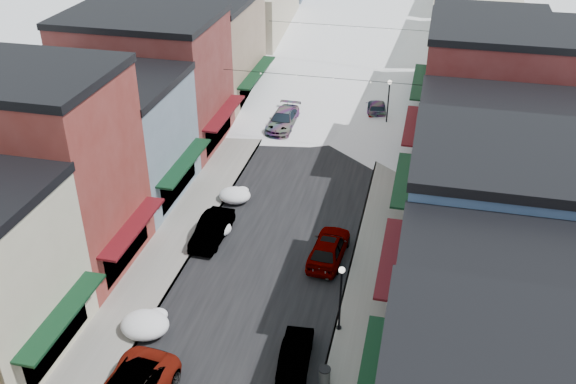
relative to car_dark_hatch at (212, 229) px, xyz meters
The scene contains 28 objects.
road 35.48m from the car_dark_hatch, 83.04° to the left, with size 10.00×160.00×0.01m, color black.
sidewalk_left 35.30m from the car_dark_hatch, 93.74° to the left, with size 3.20×160.00×0.15m, color gray.
sidewalk_right 36.87m from the car_dark_hatch, 72.80° to the left, with size 3.20×160.00×0.15m, color gray.
curb_left 35.23m from the car_dark_hatch, 91.22° to the left, with size 0.10×160.00×0.15m, color slate.
curb_right 36.44m from the car_dark_hatch, 75.13° to the left, with size 0.10×160.00×0.15m, color slate.
bldg_l_brick_near 11.69m from the car_dark_hatch, 155.47° to the right, with size 12.30×8.20×12.50m.
bldg_l_grayblue 10.52m from the car_dark_hatch, 154.64° to the left, with size 11.30×9.20×9.00m.
bldg_l_brick_far 17.17m from the car_dark_hatch, 126.82° to the left, with size 13.30×9.20×11.00m.
bldg_l_tan 25.22m from the car_dark_hatch, 110.96° to the left, with size 11.30×11.20×10.00m.
bldg_r_green 22.03m from the car_dark_hatch, 36.17° to the right, with size 11.30×9.20×9.50m.
bldg_r_blue 18.45m from the car_dark_hatch, 12.22° to the right, with size 11.30×9.20×10.50m.
bldg_r_cream 19.10m from the car_dark_hatch, 16.16° to the left, with size 12.30×9.20×9.00m.
bldg_r_brick_far 23.85m from the car_dark_hatch, 37.55° to the left, with size 13.30×9.20×11.50m.
bldg_r_tan 30.13m from the car_dark_hatch, 54.16° to the left, with size 11.30×11.20×9.50m.
overhead_cables 23.74m from the car_dark_hatch, 79.28° to the left, with size 16.40×15.04×0.04m.
car_dark_hatch is the anchor object (origin of this frame).
car_silver_wagon 18.20m from the car_dark_hatch, 88.56° to the left, with size 2.26×5.56×1.61m, color #989A9F.
car_green_sedan 12.46m from the car_dark_hatch, 51.26° to the right, with size 1.44×4.13×1.36m, color black.
car_gray_suv 7.86m from the car_dark_hatch, ahead, with size 2.03×5.06×1.72m, color #979A9F.
car_black_sedan 24.41m from the car_dark_hatch, 70.18° to the left, with size 2.03×5.01×1.45m, color black.
car_lane_silver 31.85m from the car_dark_hatch, 84.60° to the left, with size 1.80×4.49×1.53m, color gray.
car_lane_white 42.56m from the car_dark_hatch, 82.36° to the left, with size 2.29×4.98×1.38m, color white.
trash_can 14.43m from the car_dark_hatch, 48.84° to the right, with size 0.60×0.60×1.02m.
streetlamp_near 11.88m from the car_dark_hatch, 35.31° to the right, with size 0.34×0.34×4.12m.
streetlamp_far 22.06m from the car_dark_hatch, 64.35° to the left, with size 0.38×0.38×4.59m.
snow_pile_near 9.26m from the car_dark_hatch, 93.60° to the right, with size 2.67×2.84×1.13m.
snow_pile_mid 0.82m from the car_dark_hatch, 88.63° to the left, with size 2.19×2.54×0.92m.
snow_pile_far 5.11m from the car_dark_hatch, 89.80° to the left, with size 2.33×2.63×0.98m.
Camera 1 is at (8.55, -8.28, 24.13)m, focal length 40.00 mm.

